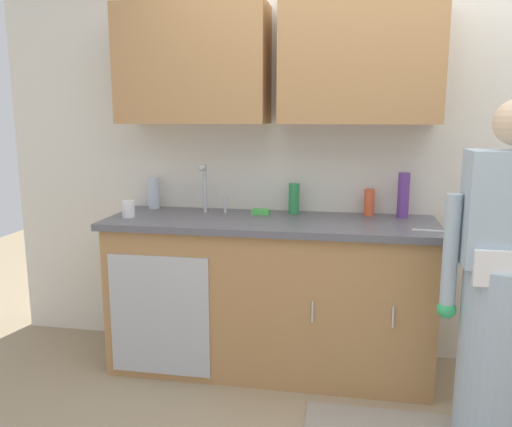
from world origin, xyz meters
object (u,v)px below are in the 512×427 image
object	(u,v)px
bottle_dish_liquid	(294,198)
person_at_sink	(500,305)
sink	(205,219)
bottle_water_tall	(369,202)
sponge	(261,212)
knife_on_counter	(435,231)
cup_by_sink	(129,209)
bottle_water_short	(403,195)
bottle_cleaner_spray	(154,193)

from	to	relation	value
bottle_dish_liquid	person_at_sink	bearing A→B (deg)	-37.14
sink	person_at_sink	world-z (taller)	person_at_sink
person_at_sink	bottle_water_tall	xyz separation A→B (m)	(-0.58, 0.80, 0.33)
bottle_dish_liquid	sponge	world-z (taller)	bottle_dish_liquid
knife_on_counter	cup_by_sink	bearing A→B (deg)	-174.83
bottle_water_tall	knife_on_counter	bearing A→B (deg)	-49.71
sink	bottle_water_short	world-z (taller)	sink
bottle_dish_liquid	bottle_water_short	size ratio (longest dim) A/B	0.70
cup_by_sink	sponge	world-z (taller)	cup_by_sink
sink	person_at_sink	bearing A→B (deg)	-20.59
sink	sponge	bearing A→B (deg)	23.26
cup_by_sink	bottle_cleaner_spray	bearing A→B (deg)	83.48
bottle_cleaner_spray	cup_by_sink	distance (m)	0.33
bottle_water_tall	cup_by_sink	bearing A→B (deg)	-167.60
bottle_water_tall	knife_on_counter	size ratio (longest dim) A/B	0.69
bottle_water_tall	sponge	size ratio (longest dim) A/B	1.50
cup_by_sink	knife_on_counter	xyz separation A→B (m)	(1.77, -0.08, -0.05)
bottle_dish_liquid	bottle_cleaner_spray	xyz separation A→B (m)	(-0.94, 0.02, 0.01)
sink	cup_by_sink	xyz separation A→B (m)	(-0.45, -0.10, 0.07)
bottle_water_short	cup_by_sink	world-z (taller)	bottle_water_short
cup_by_sink	sponge	size ratio (longest dim) A/B	0.94
person_at_sink	bottle_water_tall	bearing A→B (deg)	125.72
bottle_water_short	cup_by_sink	bearing A→B (deg)	-170.09
sponge	bottle_water_short	bearing A→B (deg)	2.99
bottle_dish_liquid	bottle_water_tall	bearing A→B (deg)	1.57
bottle_cleaner_spray	cup_by_sink	world-z (taller)	bottle_cleaner_spray
person_at_sink	knife_on_counter	world-z (taller)	person_at_sink
bottle_water_tall	knife_on_counter	distance (m)	0.52
sponge	bottle_dish_liquid	bearing A→B (deg)	17.24
bottle_cleaner_spray	sink	bearing A→B (deg)	-28.37
bottle_cleaner_spray	sponge	distance (m)	0.75
cup_by_sink	bottle_water_short	bearing A→B (deg)	9.91
sink	bottle_water_short	xyz separation A→B (m)	(1.19, 0.18, 0.15)
cup_by_sink	knife_on_counter	world-z (taller)	cup_by_sink
sink	bottle_dish_liquid	xyz separation A→B (m)	(0.52, 0.20, 0.11)
bottle_dish_liquid	bottle_water_tall	world-z (taller)	bottle_dish_liquid
person_at_sink	bottle_cleaner_spray	bearing A→B (deg)	157.70
sink	bottle_water_short	distance (m)	1.21
sink	sponge	size ratio (longest dim) A/B	4.55
person_at_sink	cup_by_sink	size ratio (longest dim) A/B	15.72
sink	bottle_water_tall	bearing A→B (deg)	12.20
person_at_sink	sponge	size ratio (longest dim) A/B	14.73
cup_by_sink	bottle_water_tall	bearing A→B (deg)	12.40
person_at_sink	knife_on_counter	size ratio (longest dim) A/B	6.75
sink	sponge	distance (m)	0.35
bottle_water_tall	sink	bearing A→B (deg)	-167.80
bottle_dish_liquid	cup_by_sink	world-z (taller)	bottle_dish_liquid
bottle_cleaner_spray	knife_on_counter	bearing A→B (deg)	-13.14
cup_by_sink	sponge	distance (m)	0.81
sink	knife_on_counter	world-z (taller)	sink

